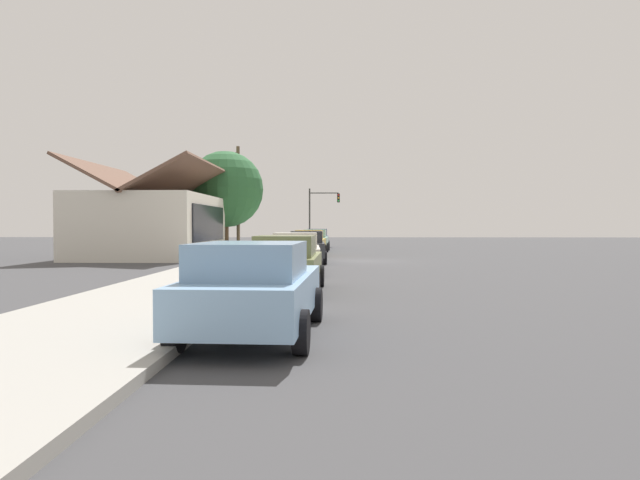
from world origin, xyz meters
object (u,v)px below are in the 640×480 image
car_olive (287,263)px  car_ivory (296,252)px  traffic_light_main (321,208)px  fire_hydrant_red (269,257)px  car_skyblue (254,288)px  shade_tree (225,189)px  car_navy (317,238)px  car_charcoal (307,247)px  car_mustard (310,243)px  car_seafoam (316,240)px  utility_pole_wooden (238,197)px

car_olive → car_ivory: same height
car_ivory → traffic_light_main: (28.89, -0.25, 2.67)m
fire_hydrant_red → car_skyblue: bearing=-174.1°
shade_tree → car_navy: bearing=-38.2°
car_ivory → car_navy: same height
car_ivory → car_skyblue: bearing=178.3°
shade_tree → car_charcoal: bearing=-150.6°
car_ivory → car_mustard: (12.64, 0.04, -0.00)m
car_mustard → car_navy: 12.56m
car_olive → car_ivory: bearing=2.8°
car_charcoal → car_seafoam: 12.56m
car_skyblue → car_mustard: 25.11m
car_charcoal → car_navy: bearing=-2.1°
car_mustard → car_olive: bearing=-177.8°
car_charcoal → car_skyblue: bearing=177.8°
shade_tree → traffic_light_main: 13.22m
car_seafoam → utility_pole_wooden: 6.36m
car_ivory → car_mustard: 12.64m
car_mustard → shade_tree: (4.73, 6.13, 3.58)m
car_skyblue → car_olive: (6.27, -0.01, -0.00)m
car_olive → car_seafoam: size_ratio=0.98×
car_mustard → car_seafoam: 6.15m
car_ivory → car_navy: size_ratio=1.01×
car_mustard → car_seafoam: same height
car_mustard → car_seafoam: (6.15, -0.14, -0.00)m
car_seafoam → car_navy: bearing=2.1°
car_seafoam → shade_tree: (-1.42, 6.27, 3.58)m
car_seafoam → fire_hydrant_red: bearing=175.7°
car_seafoam → utility_pole_wooden: size_ratio=0.61×
car_charcoal → car_mustard: (6.42, 0.15, 0.00)m
car_seafoam → car_navy: size_ratio=0.95×
car_mustard → fire_hydrant_red: 9.87m
car_navy → utility_pole_wooden: utility_pole_wooden is taller
car_charcoal → shade_tree: (11.15, 6.27, 3.58)m
car_mustard → car_navy: same height
car_olive → fire_hydrant_red: 9.22m
car_seafoam → shade_tree: size_ratio=0.65×
car_charcoal → car_olive: bearing=178.0°
car_seafoam → traffic_light_main: size_ratio=0.88×
car_ivory → car_olive: bearing=179.2°
car_seafoam → utility_pole_wooden: utility_pole_wooden is taller
car_seafoam → car_ivory: bearing=-179.2°
car_skyblue → car_ivory: bearing=3.2°
car_navy → traffic_light_main: bearing=-6.8°
shade_tree → car_ivory: bearing=-160.4°
car_skyblue → utility_pole_wooden: (30.61, 5.58, 3.11)m
car_olive → shade_tree: (23.57, 6.36, 3.58)m
traffic_light_main → car_skyblue: bearing=179.9°
car_mustard → car_navy: bearing=1.3°
car_ivory → shade_tree: 18.77m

